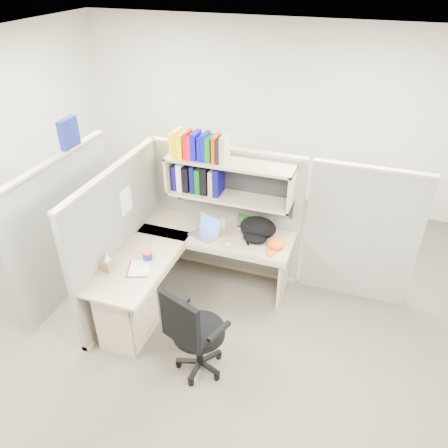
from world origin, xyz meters
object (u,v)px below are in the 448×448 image
at_px(desk, 153,291).
at_px(backpack, 257,230).
at_px(laptop, 204,228).
at_px(task_chair, 196,344).
at_px(snack_canister, 147,255).

bearing_deg(desk, backpack, 44.89).
relative_size(desk, laptop, 5.72).
height_order(laptop, task_chair, task_chair).
bearing_deg(task_chair, snack_canister, 142.11).
xyz_separation_m(snack_canister, task_chair, (0.77, -0.60, -0.42)).
distance_m(laptop, task_chair, 1.34).
distance_m(laptop, snack_canister, 0.71).
bearing_deg(desk, task_chair, -34.45).
bearing_deg(backpack, desk, -148.34).
relative_size(desk, backpack, 4.29).
bearing_deg(laptop, desk, -90.33).
relative_size(desk, task_chair, 1.70).
bearing_deg(desk, laptop, 67.78).
distance_m(laptop, backpack, 0.59).
relative_size(backpack, task_chair, 0.40).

